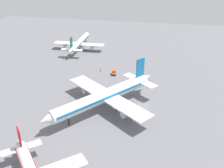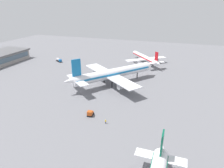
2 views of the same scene
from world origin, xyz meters
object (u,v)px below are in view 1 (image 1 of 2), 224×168
baggage_tug (114,73)px  ground_crew_worker (101,70)px  airplane_distant (104,96)px  airplane_at_gate (79,43)px

baggage_tug → ground_crew_worker: size_ratio=2.06×
baggage_tug → airplane_distant: bearing=175.5°
airplane_at_gate → ground_crew_worker: 38.96m
airplane_at_gate → baggage_tug: bearing=-139.6°
ground_crew_worker → airplane_distant: bearing=-145.6°
airplane_distant → baggage_tug: (34.65, 2.38, -5.14)m
airplane_at_gate → airplane_distant: 76.87m
airplane_distant → baggage_tug: size_ratio=13.84×
airplane_distant → ground_crew_worker: bearing=-126.3°
airplane_distant → ground_crew_worker: size_ratio=28.54×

